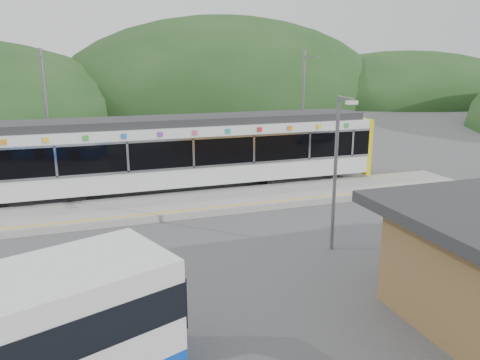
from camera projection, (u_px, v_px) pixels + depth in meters
name	position (u px, v px, depth m)	size (l,w,h in m)	color
ground	(235.00, 229.00, 18.35)	(120.00, 120.00, 0.00)	#4C4C4F
hills	(314.00, 183.00, 25.12)	(146.00, 149.00, 26.00)	#1E3D19
platform	(213.00, 202.00, 21.34)	(26.00, 3.20, 0.30)	#9E9E99
yellow_line	(221.00, 207.00, 20.11)	(26.00, 0.10, 0.01)	yellow
train	(177.00, 151.00, 23.01)	(20.44, 3.01, 3.74)	black
catenary_mast_west	(47.00, 118.00, 23.12)	(0.18, 1.80, 7.00)	slate
catenary_mast_east	(303.00, 109.00, 27.47)	(0.18, 1.80, 7.00)	slate
lamp_post	(338.00, 161.00, 15.49)	(0.35, 0.95, 5.32)	slate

